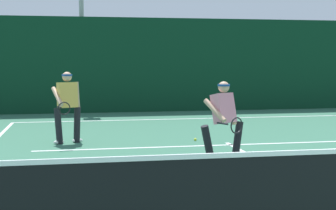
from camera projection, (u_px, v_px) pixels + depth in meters
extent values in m
cube|color=white|center=(184.00, 119.00, 16.38)|extent=(10.92, 0.10, 0.01)
cube|color=white|center=(231.00, 145.00, 11.37)|extent=(8.90, 0.10, 0.01)
cube|color=white|center=(282.00, 173.00, 8.53)|extent=(0.10, 6.40, 0.01)
cylinder|color=black|center=(237.00, 142.00, 9.43)|extent=(0.31, 0.25, 0.80)
cylinder|color=black|center=(208.00, 146.00, 8.96)|extent=(0.36, 0.28, 0.79)
ellipsoid|color=white|center=(237.00, 160.00, 9.47)|extent=(0.28, 0.22, 0.09)
ellipsoid|color=white|center=(208.00, 165.00, 8.99)|extent=(0.28, 0.22, 0.09)
cube|color=pink|center=(224.00, 108.00, 9.14)|extent=(0.51, 0.48, 0.58)
cylinder|color=tan|center=(232.00, 109.00, 9.28)|extent=(0.24, 0.19, 0.61)
cylinder|color=tan|center=(215.00, 110.00, 9.00)|extent=(0.34, 0.53, 0.41)
sphere|color=tan|center=(224.00, 87.00, 9.10)|extent=(0.21, 0.21, 0.21)
cylinder|color=#19478C|center=(224.00, 85.00, 9.10)|extent=(0.31, 0.31, 0.04)
cylinder|color=black|center=(223.00, 124.00, 8.79)|extent=(0.15, 0.24, 0.03)
torus|color=black|center=(237.00, 125.00, 8.53)|extent=(0.27, 0.16, 0.29)
cylinder|color=black|center=(77.00, 125.00, 11.70)|extent=(0.23, 0.21, 0.85)
cylinder|color=black|center=(58.00, 126.00, 11.47)|extent=(0.24, 0.21, 0.85)
ellipsoid|color=white|center=(77.00, 140.00, 11.74)|extent=(0.28, 0.20, 0.09)
ellipsoid|color=white|center=(59.00, 142.00, 11.50)|extent=(0.28, 0.20, 0.09)
cube|color=#E5B24C|center=(67.00, 95.00, 11.52)|extent=(0.50, 0.40, 0.60)
cylinder|color=tan|center=(77.00, 96.00, 11.65)|extent=(0.16, 0.14, 0.65)
cylinder|color=tan|center=(57.00, 96.00, 11.40)|extent=(0.31, 0.59, 0.44)
sphere|color=tan|center=(67.00, 77.00, 11.48)|extent=(0.23, 0.23, 0.23)
cylinder|color=#19478C|center=(67.00, 75.00, 11.48)|extent=(0.31, 0.31, 0.04)
cylinder|color=black|center=(59.00, 107.00, 11.18)|extent=(0.12, 0.25, 0.03)
torus|color=black|center=(64.00, 108.00, 10.89)|extent=(0.28, 0.13, 0.29)
sphere|color=#D1E033|center=(195.00, 139.00, 11.94)|extent=(0.07, 0.07, 0.07)
cube|color=#0A301C|center=(170.00, 65.00, 18.68)|extent=(18.25, 0.12, 3.52)
cylinder|color=#9EA39E|center=(82.00, 23.00, 18.82)|extent=(0.18, 0.18, 6.68)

